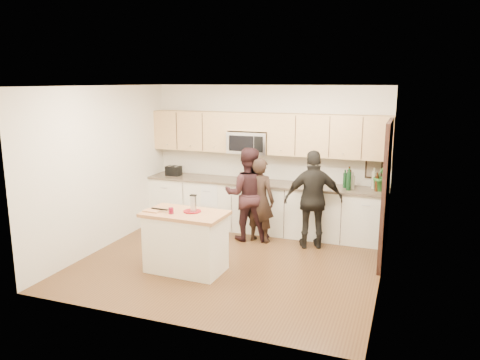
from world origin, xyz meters
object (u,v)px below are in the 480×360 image
(toaster, at_px, (174,171))
(woman_right, at_px, (314,200))
(woman_left, at_px, (260,200))
(woman_center, at_px, (247,194))
(island, at_px, (186,241))

(toaster, relative_size, woman_right, 0.16)
(woman_left, distance_m, woman_center, 0.25)
(island, relative_size, woman_center, 0.74)
(island, relative_size, woman_left, 0.82)
(woman_center, distance_m, woman_right, 1.17)
(toaster, bearing_deg, woman_right, -10.64)
(island, bearing_deg, woman_right, 48.58)
(woman_center, bearing_deg, woman_right, 162.24)
(woman_left, bearing_deg, island, 77.87)
(woman_left, height_order, woman_center, woman_center)
(island, distance_m, woman_center, 1.73)
(toaster, relative_size, woman_center, 0.17)
(woman_left, height_order, woman_right, woman_right)
(island, distance_m, toaster, 2.64)
(toaster, bearing_deg, woman_left, -15.96)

